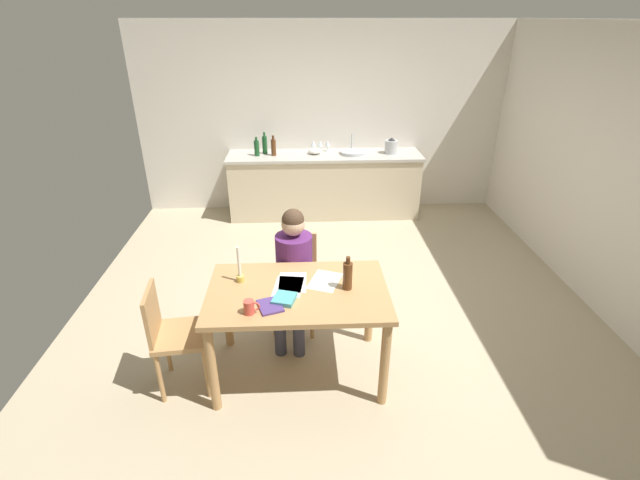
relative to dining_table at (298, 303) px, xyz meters
name	(u,v)px	position (x,y,z in m)	size (l,w,h in m)	color
ground_plane	(336,300)	(0.38, 1.03, -0.69)	(5.20, 5.20, 0.04)	tan
wall_back	(323,120)	(0.38, 3.63, 0.63)	(5.20, 0.12, 2.60)	silver
wall_right	(616,175)	(2.98, 1.03, 0.63)	(0.12, 5.20, 2.60)	silver
kitchen_counter	(324,185)	(0.38, 3.27, -0.22)	(2.70, 0.64, 0.90)	beige
dining_table	(298,303)	(0.00, 0.00, 0.00)	(1.36, 0.85, 0.78)	tan
chair_at_table	(296,277)	(-0.02, 0.67, -0.17)	(0.45, 0.45, 0.88)	tan
person_seated	(293,268)	(-0.04, 0.52, 0.01)	(0.37, 0.62, 1.19)	#592666
chair_side_empty	(173,333)	(-0.94, -0.11, -0.17)	(0.44, 0.44, 0.88)	tan
coffee_mug	(250,307)	(-0.33, -0.28, 0.17)	(0.11, 0.07, 0.10)	#D84C3F
candlestick	(240,272)	(-0.44, 0.15, 0.20)	(0.06, 0.06, 0.30)	gold
book_magazine	(284,299)	(-0.10, -0.14, 0.13)	(0.15, 0.17, 0.03)	teal
book_cookery	(270,306)	(-0.20, -0.21, 0.12)	(0.16, 0.19, 0.02)	#4F3679
paper_letter	(325,281)	(0.21, 0.12, 0.11)	(0.21, 0.30, 0.00)	white
paper_bill	(293,282)	(-0.04, 0.11, 0.11)	(0.21, 0.30, 0.00)	white
paper_envelope	(288,286)	(-0.07, 0.05, 0.11)	(0.21, 0.30, 0.00)	white
wine_bottle_on_table	(348,275)	(0.37, 0.01, 0.23)	(0.07, 0.07, 0.27)	#593319
sink_unit	(353,152)	(0.78, 3.28, 0.25)	(0.36, 0.36, 0.24)	#B2B7BC
bottle_oil	(257,148)	(-0.55, 3.24, 0.34)	(0.07, 0.07, 0.26)	#194C23
bottle_vinegar	(265,145)	(-0.45, 3.34, 0.36)	(0.07, 0.07, 0.30)	#194C23
bottle_wine_red	(274,147)	(-0.32, 3.24, 0.35)	(0.07, 0.07, 0.28)	#593319
mixing_bowl	(315,151)	(0.25, 3.29, 0.27)	(0.18, 0.18, 0.08)	white
stovetop_kettle	(391,146)	(1.31, 3.27, 0.33)	(0.18, 0.18, 0.22)	#B7BABF
wine_glass_near_sink	(328,144)	(0.43, 3.42, 0.34)	(0.07, 0.07, 0.15)	silver
wine_glass_by_kettle	(320,144)	(0.33, 3.42, 0.34)	(0.07, 0.07, 0.15)	silver
wine_glass_back_left	(313,144)	(0.23, 3.42, 0.34)	(0.07, 0.07, 0.15)	silver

